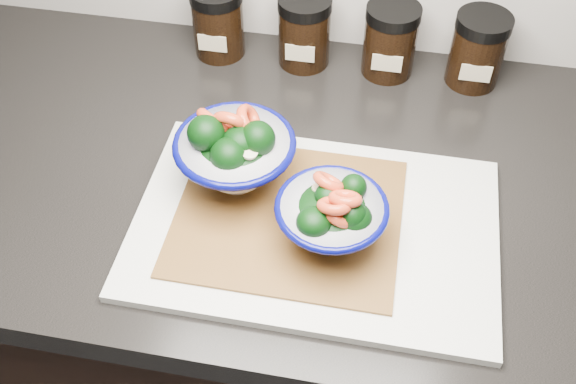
% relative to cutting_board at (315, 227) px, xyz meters
% --- Properties ---
extents(cabinet, '(3.43, 0.58, 0.86)m').
position_rel_cutting_board_xyz_m(cabinet, '(0.07, 0.10, -0.48)').
color(cabinet, black).
rests_on(cabinet, ground).
extents(countertop, '(3.50, 0.60, 0.04)m').
position_rel_cutting_board_xyz_m(countertop, '(0.07, 0.10, -0.03)').
color(countertop, black).
rests_on(countertop, cabinet).
extents(cutting_board, '(0.45, 0.30, 0.01)m').
position_rel_cutting_board_xyz_m(cutting_board, '(0.00, 0.00, 0.00)').
color(cutting_board, silver).
rests_on(cutting_board, countertop).
extents(bamboo_mat, '(0.28, 0.24, 0.00)m').
position_rel_cutting_board_xyz_m(bamboo_mat, '(-0.03, 0.00, 0.01)').
color(bamboo_mat, brown).
rests_on(bamboo_mat, cutting_board).
extents(bowl_left, '(0.15, 0.15, 0.12)m').
position_rel_cutting_board_xyz_m(bowl_left, '(-0.11, 0.05, 0.06)').
color(bowl_left, white).
rests_on(bowl_left, bamboo_mat).
extents(bowl_right, '(0.13, 0.13, 0.10)m').
position_rel_cutting_board_xyz_m(bowl_right, '(0.02, -0.02, 0.05)').
color(bowl_right, white).
rests_on(bowl_right, bamboo_mat).
extents(spice_jar_a, '(0.08, 0.08, 0.11)m').
position_rel_cutting_board_xyz_m(spice_jar_a, '(-0.21, 0.34, 0.05)').
color(spice_jar_a, black).
rests_on(spice_jar_a, countertop).
extents(spice_jar_b, '(0.08, 0.08, 0.11)m').
position_rel_cutting_board_xyz_m(spice_jar_b, '(-0.07, 0.34, 0.05)').
color(spice_jar_b, black).
rests_on(spice_jar_b, countertop).
extents(spice_jar_c, '(0.08, 0.08, 0.11)m').
position_rel_cutting_board_xyz_m(spice_jar_c, '(0.06, 0.34, 0.05)').
color(spice_jar_c, black).
rests_on(spice_jar_c, countertop).
extents(spice_jar_d, '(0.08, 0.08, 0.11)m').
position_rel_cutting_board_xyz_m(spice_jar_d, '(0.19, 0.34, 0.05)').
color(spice_jar_d, black).
rests_on(spice_jar_d, countertop).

